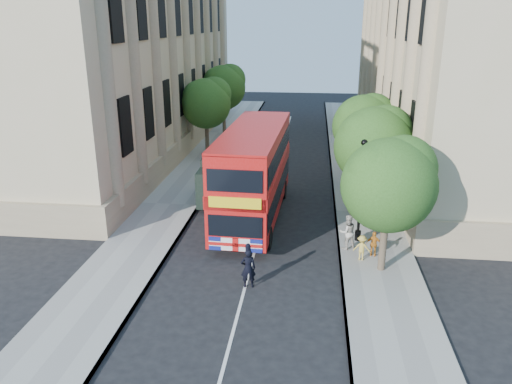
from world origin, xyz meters
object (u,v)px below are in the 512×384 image
(double_decker_bus, at_px, (254,171))
(police_constable, at_px, (248,268))
(lamp_post, at_px, (361,195))
(box_van, at_px, (220,180))
(woman_pedestrian, at_px, (347,232))

(double_decker_bus, bearing_deg, police_constable, -82.76)
(police_constable, bearing_deg, double_decker_bus, -97.52)
(lamp_post, relative_size, police_constable, 3.00)
(double_decker_bus, height_order, police_constable, double_decker_bus)
(box_van, xyz_separation_m, police_constable, (3.03, -10.14, -0.51))
(lamp_post, height_order, box_van, lamp_post)
(police_constable, height_order, woman_pedestrian, woman_pedestrian)
(box_van, relative_size, woman_pedestrian, 2.87)
(double_decker_bus, relative_size, woman_pedestrian, 6.36)
(box_van, bearing_deg, double_decker_bus, -47.36)
(box_van, bearing_deg, police_constable, -73.75)
(double_decker_bus, distance_m, box_van, 3.73)
(lamp_post, relative_size, woman_pedestrian, 3.01)
(double_decker_bus, relative_size, box_van, 2.22)
(box_van, bearing_deg, woman_pedestrian, -40.58)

